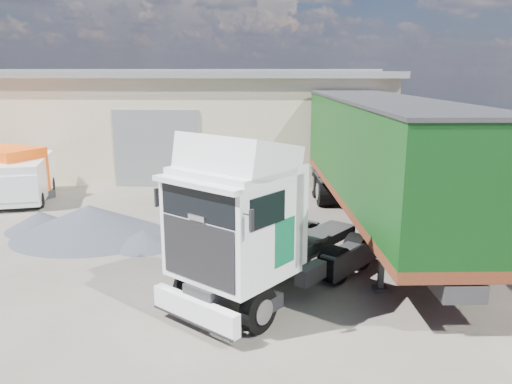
{
  "coord_description": "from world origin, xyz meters",
  "views": [
    {
      "loc": [
        3.67,
        -12.7,
        5.28
      ],
      "look_at": [
        2.94,
        3.0,
        1.48
      ],
      "focal_mm": 35.0,
      "sensor_mm": 36.0,
      "label": 1
    }
  ],
  "objects_px": {
    "tractor_unit": "(255,231)",
    "orange_skip": "(3,177)",
    "box_trailer": "(380,153)",
    "panel_van": "(24,179)"
  },
  "relations": [
    {
      "from": "box_trailer",
      "to": "panel_van",
      "type": "distance_m",
      "value": 14.49
    },
    {
      "from": "tractor_unit",
      "to": "orange_skip",
      "type": "height_order",
      "value": "tractor_unit"
    },
    {
      "from": "tractor_unit",
      "to": "panel_van",
      "type": "xyz_separation_m",
      "value": [
        -10.09,
        8.91,
        -0.79
      ]
    },
    {
      "from": "tractor_unit",
      "to": "panel_van",
      "type": "distance_m",
      "value": 13.49
    },
    {
      "from": "panel_van",
      "to": "orange_skip",
      "type": "relative_size",
      "value": 1.14
    },
    {
      "from": "tractor_unit",
      "to": "box_trailer",
      "type": "xyz_separation_m",
      "value": [
        3.77,
        5.1,
        1.02
      ]
    },
    {
      "from": "tractor_unit",
      "to": "orange_skip",
      "type": "xyz_separation_m",
      "value": [
        -11.15,
        9.22,
        -0.75
      ]
    },
    {
      "from": "box_trailer",
      "to": "panel_van",
      "type": "bearing_deg",
      "value": 160.79
    },
    {
      "from": "orange_skip",
      "to": "box_trailer",
      "type": "bearing_deg",
      "value": 7.87
    },
    {
      "from": "tractor_unit",
      "to": "panel_van",
      "type": "relative_size",
      "value": 1.31
    }
  ]
}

